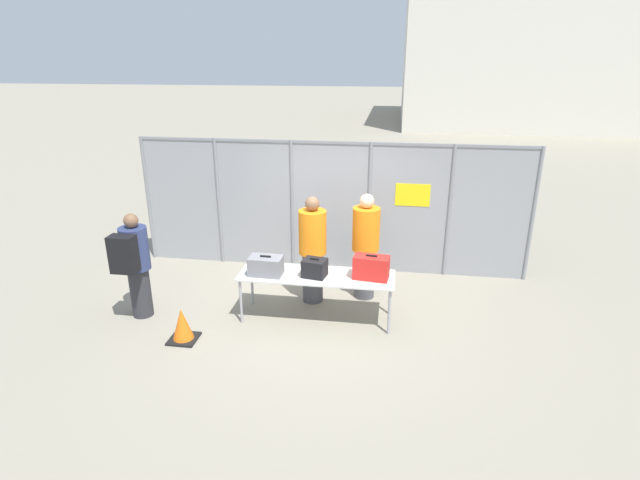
{
  "coord_description": "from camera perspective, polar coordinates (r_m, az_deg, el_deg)",
  "views": [
    {
      "loc": [
        1.11,
        -6.75,
        3.77
      ],
      "look_at": [
        0.02,
        0.49,
        1.05
      ],
      "focal_mm": 28.0,
      "sensor_mm": 36.0,
      "label": 1
    }
  ],
  "objects": [
    {
      "name": "inspection_table",
      "position": [
        7.4,
        -0.39,
        -4.32
      ],
      "size": [
        2.3,
        0.72,
        0.73
      ],
      "color": "silver",
      "rests_on": "ground_plane"
    },
    {
      "name": "distant_hangar",
      "position": [
        32.89,
        21.54,
        18.47
      ],
      "size": [
        12.89,
        11.82,
        6.87
      ],
      "color": "beige",
      "rests_on": "ground_plane"
    },
    {
      "name": "ground_plane",
      "position": [
        7.81,
        -0.67,
        -8.48
      ],
      "size": [
        120.0,
        120.0,
        0.0
      ],
      "primitive_type": "plane",
      "color": "gray"
    },
    {
      "name": "security_worker_near",
      "position": [
        7.87,
        -0.85,
        -0.98
      ],
      "size": [
        0.43,
        0.43,
        1.75
      ],
      "rotation": [
        0.0,
        0.0,
        3.19
      ],
      "color": "#4C4C51",
      "rests_on": "ground_plane"
    },
    {
      "name": "utility_trailer",
      "position": [
        11.28,
        11.38,
        2.77
      ],
      "size": [
        4.01,
        2.32,
        0.75
      ],
      "color": "#4C6B47",
      "rests_on": "ground_plane"
    },
    {
      "name": "traffic_cone",
      "position": [
        7.32,
        -15.45,
        -9.43
      ],
      "size": [
        0.39,
        0.39,
        0.48
      ],
      "color": "black",
      "rests_on": "ground_plane"
    },
    {
      "name": "suitcase_red",
      "position": [
        7.24,
        5.87,
        -3.14
      ],
      "size": [
        0.53,
        0.32,
        0.37
      ],
      "color": "red",
      "rests_on": "inspection_table"
    },
    {
      "name": "suitcase_grey",
      "position": [
        7.38,
        -6.21,
        -2.95
      ],
      "size": [
        0.5,
        0.32,
        0.3
      ],
      "color": "slate",
      "rests_on": "inspection_table"
    },
    {
      "name": "suitcase_black",
      "position": [
        7.28,
        -0.62,
        -3.21
      ],
      "size": [
        0.38,
        0.33,
        0.29
      ],
      "color": "black",
      "rests_on": "inspection_table"
    },
    {
      "name": "security_worker_far",
      "position": [
        8.03,
        5.22,
        -0.6
      ],
      "size": [
        0.44,
        0.44,
        1.76
      ],
      "rotation": [
        0.0,
        0.0,
        3.47
      ],
      "color": "#4C4C51",
      "rests_on": "ground_plane"
    },
    {
      "name": "fence_section",
      "position": [
        9.02,
        1.24,
        4.07
      ],
      "size": [
        7.07,
        0.07,
        2.38
      ],
      "color": "gray",
      "rests_on": "ground_plane"
    },
    {
      "name": "traveler_hooded",
      "position": [
        7.85,
        -20.44,
        -2.43
      ],
      "size": [
        0.4,
        0.63,
        1.63
      ],
      "rotation": [
        0.0,
        0.0,
        -0.08
      ],
      "color": "#2D2D33",
      "rests_on": "ground_plane"
    }
  ]
}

